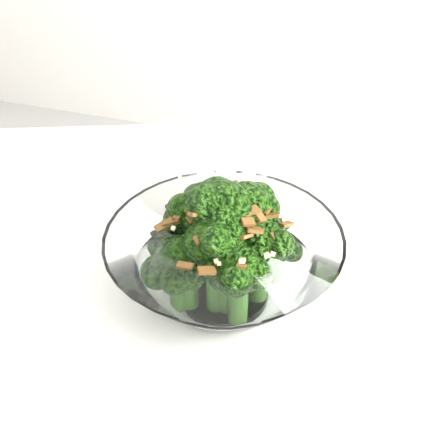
% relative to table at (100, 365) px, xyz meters
% --- Properties ---
extents(table, '(1.41, 1.19, 0.75)m').
position_rel_table_xyz_m(table, '(0.00, 0.00, 0.00)').
color(table, white).
rests_on(table, ground).
extents(broccoli_dish, '(0.21, 0.21, 0.13)m').
position_rel_table_xyz_m(broccoli_dish, '(0.11, 0.07, 0.12)').
color(broccoli_dish, white).
rests_on(broccoli_dish, table).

